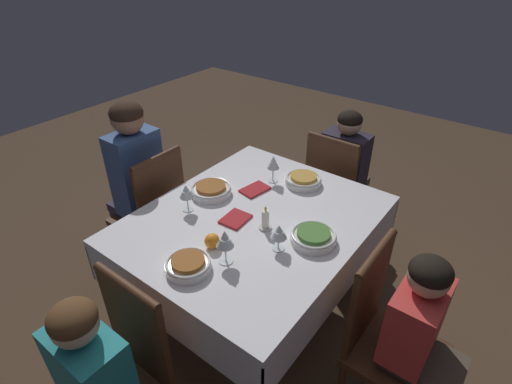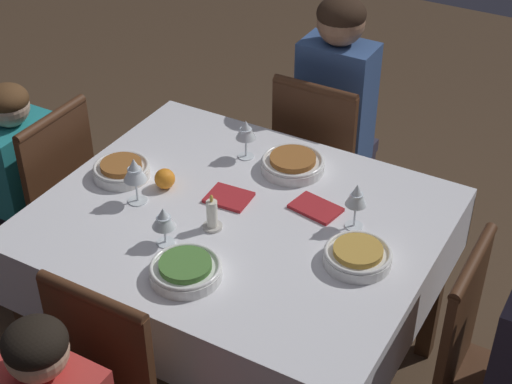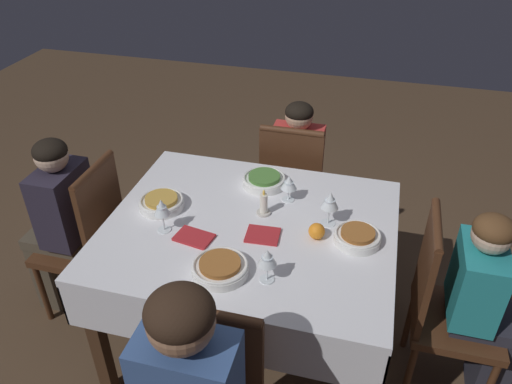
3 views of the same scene
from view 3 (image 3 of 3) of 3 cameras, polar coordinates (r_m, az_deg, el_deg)
ground_plane at (r=2.78m, az=-0.59°, el=-16.56°), size 8.00×8.00×0.00m
dining_table at (r=2.29m, az=-0.69°, el=-5.66°), size 1.28×1.07×0.77m
chair_south at (r=3.00m, az=4.21°, el=0.67°), size 0.39×0.39×0.94m
chair_west at (r=2.40m, az=20.58°, el=-11.89°), size 0.39×0.39×0.94m
chair_east at (r=2.74m, az=-18.56°, el=-4.82°), size 0.39×0.39×0.94m
person_child_red at (r=3.11m, az=4.83°, el=2.95°), size 0.30×0.33×1.00m
person_child_teal at (r=2.40m, az=24.70°, el=-11.54°), size 0.33×0.30×1.00m
person_child_dark at (r=2.79m, az=-21.62°, el=-3.04°), size 0.33×0.30×1.05m
bowl_north at (r=1.99m, az=-4.12°, el=-8.59°), size 0.23×0.23×0.06m
wine_glass_north at (r=1.90m, az=1.30°, el=-7.58°), size 0.07×0.07×0.15m
bowl_south at (r=2.49m, az=0.95°, el=1.39°), size 0.22×0.22×0.06m
wine_glass_south at (r=2.35m, az=3.78°, el=1.01°), size 0.08×0.08×0.13m
bowl_west at (r=2.17m, az=11.52°, el=-5.01°), size 0.20×0.20×0.06m
wine_glass_west at (r=2.19m, az=8.46°, el=-1.04°), size 0.08×0.08×0.17m
bowl_east at (r=2.37m, az=-10.73°, el=-1.16°), size 0.21×0.21×0.06m
wine_glass_east at (r=2.17m, az=-10.73°, el=-1.83°), size 0.07×0.07×0.16m
candle_centerpiece at (r=2.28m, az=0.88°, el=-1.55°), size 0.06×0.06×0.13m
orange_fruit at (r=2.16m, az=6.95°, el=-4.46°), size 0.07×0.07×0.07m
napkin_red_folded at (r=2.17m, az=-7.10°, el=-5.16°), size 0.18×0.13×0.01m
napkin_spare_side at (r=2.17m, az=0.77°, el=-4.94°), size 0.15×0.13×0.01m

